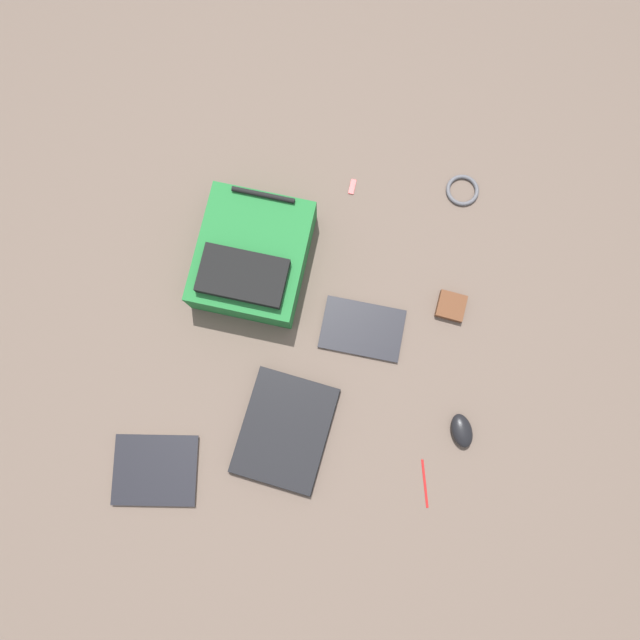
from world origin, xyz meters
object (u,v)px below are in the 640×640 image
object	(u,v)px
backpack	(252,257)
book_comic	(362,329)
pen_black	(425,483)
earbud_pouch	(451,306)
computer_mouse	(462,431)
cable_coil	(462,190)
usb_stick	(352,186)
book_manual	(156,470)
laptop	(285,430)

from	to	relation	value
backpack	book_comic	bearing A→B (deg)	-29.36
pen_black	earbud_pouch	xyz separation A→B (m)	(0.08, 0.57, 0.01)
pen_black	computer_mouse	bearing A→B (deg)	56.66
cable_coil	computer_mouse	bearing A→B (deg)	-90.31
backpack	earbud_pouch	size ratio (longest dim) A/B	5.03
pen_black	usb_stick	world-z (taller)	same
computer_mouse	pen_black	world-z (taller)	computer_mouse
cable_coil	pen_black	xyz separation A→B (m)	(-0.11, -0.97, -0.00)
book_manual	cable_coil	xyz separation A→B (m)	(0.96, 0.97, -0.00)
book_manual	usb_stick	distance (m)	1.13
earbud_pouch	usb_stick	size ratio (longest dim) A/B	1.66
book_comic	usb_stick	distance (m)	0.50
earbud_pouch	computer_mouse	bearing A→B (deg)	-85.18
pen_black	earbud_pouch	world-z (taller)	earbud_pouch
book_manual	usb_stick	xyz separation A→B (m)	(0.58, 0.97, -0.00)
computer_mouse	cable_coil	size ratio (longest dim) A/B	0.94
backpack	pen_black	bearing A→B (deg)	-49.80
computer_mouse	cable_coil	distance (m)	0.81
laptop	usb_stick	bearing A→B (deg)	77.51
computer_mouse	earbud_pouch	distance (m)	0.40
book_manual	pen_black	size ratio (longest dim) A/B	1.83
book_manual	laptop	bearing A→B (deg)	19.48
pen_black	cable_coil	bearing A→B (deg)	83.31
laptop	usb_stick	distance (m)	0.85
laptop	book_comic	xyz separation A→B (m)	(0.23, 0.33, -0.01)
cable_coil	usb_stick	distance (m)	0.38
computer_mouse	book_comic	bearing A→B (deg)	120.99
usb_stick	pen_black	bearing A→B (deg)	-74.91
laptop	usb_stick	xyz separation A→B (m)	(0.18, 0.83, -0.01)
laptop	cable_coil	xyz separation A→B (m)	(0.56, 0.83, -0.01)
earbud_pouch	laptop	bearing A→B (deg)	-140.96
earbud_pouch	usb_stick	bearing A→B (deg)	129.86
laptop	cable_coil	bearing A→B (deg)	56.03
book_comic	computer_mouse	xyz separation A→B (m)	(0.32, -0.31, 0.02)
laptop	backpack	bearing A→B (deg)	103.84
backpack	book_comic	size ratio (longest dim) A/B	1.55
computer_mouse	pen_black	distance (m)	0.20
book_manual	book_comic	world-z (taller)	book_manual
computer_mouse	earbud_pouch	size ratio (longest dim) A/B	1.19
book_comic	cable_coil	distance (m)	0.59
computer_mouse	laptop	bearing A→B (deg)	167.49
backpack	book_manual	bearing A→B (deg)	-111.14
backpack	usb_stick	size ratio (longest dim) A/B	8.37
backpack	laptop	distance (m)	0.56
backpack	usb_stick	world-z (taller)	backpack
book_manual	cable_coil	size ratio (longest dim) A/B	2.36
book_manual	computer_mouse	xyz separation A→B (m)	(0.95, 0.16, 0.01)
book_manual	earbud_pouch	bearing A→B (deg)	31.52
usb_stick	laptop	bearing A→B (deg)	-102.49
book_comic	computer_mouse	distance (m)	0.45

